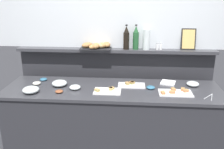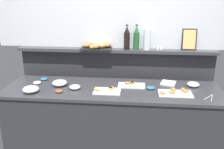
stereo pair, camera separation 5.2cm
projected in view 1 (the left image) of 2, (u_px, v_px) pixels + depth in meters
The scene contains 23 objects.
ground_plane at pixel (115, 128), 3.83m from camera, with size 12.00×12.00×0.00m, color #38383D.
buffet_counter at pixel (112, 121), 3.12m from camera, with size 2.55×0.73×0.88m.
back_ledge_unit at pixel (115, 89), 3.56m from camera, with size 2.60×0.22×1.25m.
sandwich_platter_rear at pixel (175, 92), 2.84m from camera, with size 0.37×0.22×0.04m.
sandwich_platter_front at pixel (131, 85), 3.07m from camera, with size 0.32×0.19×0.04m.
sandwich_platter_side at pixel (107, 91), 2.89m from camera, with size 0.31×0.21×0.04m.
glass_bowl_large at pixel (193, 84), 3.04m from camera, with size 0.15×0.15×0.06m.
glass_bowl_medium at pixel (75, 87), 2.94m from camera, with size 0.13×0.13×0.05m.
glass_bowl_small at pixel (31, 90), 2.84m from camera, with size 0.19×0.19×0.07m.
glass_bowl_extra at pixel (59, 83), 3.04m from camera, with size 0.18×0.18×0.07m.
condiment_bowl_dark at pixel (37, 83), 3.10m from camera, with size 0.10×0.10×0.03m, color silver.
condiment_bowl_cream at pixel (59, 91), 2.85m from camera, with size 0.09×0.09×0.03m, color brown.
condiment_bowl_red at pixel (43, 79), 3.23m from camera, with size 0.09×0.09×0.03m, color teal.
condiment_bowl_teal at pixel (151, 87), 2.96m from camera, with size 0.10×0.10×0.03m, color teal.
serving_tongs at pixel (210, 97), 2.73m from camera, with size 0.13×0.18×0.01m.
napkin_stack at pixel (168, 83), 3.13m from camera, with size 0.17×0.17×0.02m, color white.
wine_bottle_green at pixel (136, 38), 3.24m from camera, with size 0.08×0.08×0.32m.
wine_bottle_dark at pixel (126, 38), 3.24m from camera, with size 0.08×0.08×0.32m.
salt_shaker at pixel (157, 46), 3.25m from camera, with size 0.03×0.03×0.09m.
pepper_shaker at pixel (161, 46), 3.25m from camera, with size 0.03×0.03×0.09m.
bread_basket at pixel (97, 46), 3.29m from camera, with size 0.40×0.29×0.08m.
framed_picture at pixel (188, 39), 3.23m from camera, with size 0.18×0.06×0.27m.
water_carafe at pixel (146, 39), 3.23m from camera, with size 0.09×0.09×0.26m, color silver.
Camera 1 is at (0.21, -2.77, 1.98)m, focal length 40.64 mm.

